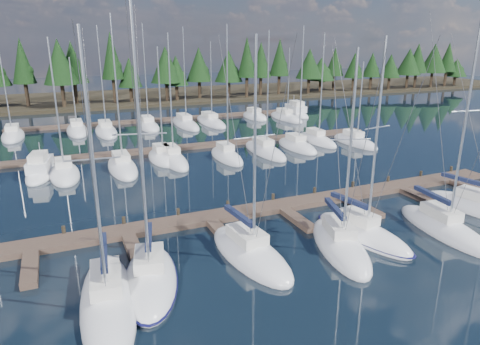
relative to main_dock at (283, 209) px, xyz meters
name	(u,v)px	position (x,y,z in m)	size (l,w,h in m)	color
ground	(224,169)	(0.00, 12.64, -0.20)	(260.00, 260.00, 0.00)	black
far_shore	(129,98)	(0.00, 72.64, 0.10)	(220.00, 30.00, 0.60)	black
main_dock	(283,209)	(0.00, 0.00, 0.00)	(44.00, 6.13, 0.90)	#4E3C31
back_docks	(175,132)	(0.00, 32.23, 0.00)	(50.00, 21.80, 0.40)	#4E3C31
front_sailboat_0	(108,301)	(-14.24, -7.59, 0.08)	(3.70, 10.40, 14.37)	silver
front_sailboat_1	(150,279)	(-11.81, -6.32, 0.09)	(4.77, 8.76, 15.56)	silver
front_sailboat_2	(250,253)	(-5.47, -5.74, 0.08)	(3.73, 8.70, 14.05)	silver
front_sailboat_3	(340,245)	(0.31, -7.08, 0.08)	(4.97, 8.72, 13.37)	silver
front_sailboat_4	(362,233)	(2.76, -6.23, 0.09)	(4.03, 8.62, 14.00)	silver
front_sailboat_5	(443,228)	(8.53, -7.82, 0.11)	(3.54, 8.92, 15.65)	silver
back_sailboat_rows	(182,138)	(-0.30, 27.42, 0.06)	(45.88, 31.44, 16.12)	silver
motor_yacht_left	(41,171)	(-17.63, 17.92, 0.23)	(3.83, 8.00, 3.82)	silver
motor_yacht_right	(296,113)	(23.83, 38.57, 0.27)	(3.53, 8.76, 4.27)	silver
tree_line	(113,67)	(-4.11, 62.83, 7.45)	(184.51, 12.15, 13.97)	black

